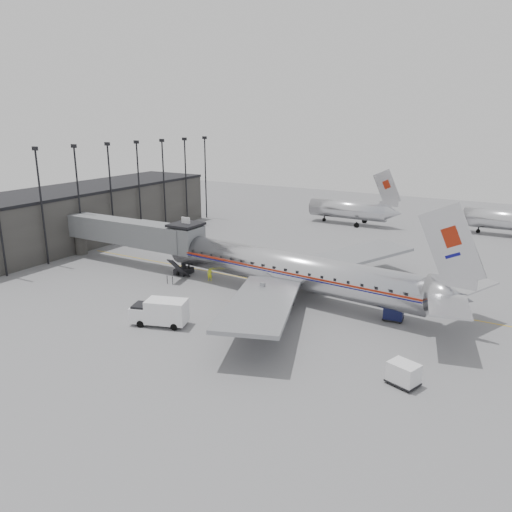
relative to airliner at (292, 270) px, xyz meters
The scene contains 12 objects.
ground 7.28m from the airliner, 153.69° to the right, with size 160.00×160.00×0.00m, color slate.
terminal 40.57m from the airliner, 169.97° to the left, with size 12.00×46.00×8.00m, color #393734.
apron_line 5.21m from the airliner, 133.76° to the left, with size 0.15×60.00×0.01m, color gold.
jet_bridge 22.64m from the airliner, behind, with size 21.00×6.20×7.10m.
floodlight_masts 35.32m from the airliner, 163.25° to the left, with size 0.90×42.25×15.25m.
distant_aircraft_near 39.82m from the airliner, 101.19° to the left, with size 16.39×3.20×10.26m.
distant_aircraft_mid 46.78m from the airliner, 67.01° to the left, with size 16.39×3.20×10.26m.
airliner is the anchor object (origin of this frame).
service_van 14.98m from the airliner, 119.82° to the right, with size 5.66×3.59×2.49m.
baggage_cart_navy 11.54m from the airliner, ahead, with size 2.01×1.61×1.47m.
baggage_cart_white 19.68m from the airliner, 39.46° to the right, with size 2.61×2.29×1.71m.
ramp_worker 11.07m from the airliner, behind, with size 0.62×0.41×1.70m, color #E3F11C.
Camera 1 is at (28.03, -43.02, 18.97)m, focal length 35.00 mm.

